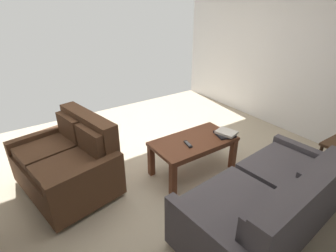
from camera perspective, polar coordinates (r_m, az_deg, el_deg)
ground_plane at (r=3.47m, az=0.30°, el=-10.53°), size 4.91×5.09×0.01m
wall_left at (r=4.69m, az=26.93°, el=15.28°), size 0.12×5.09×2.81m
sofa_main at (r=2.73m, az=21.69°, el=-15.13°), size 1.85×1.03×0.82m
loveseat_near at (r=3.28m, az=-20.63°, el=-7.20°), size 1.06×1.33×0.87m
coffee_table at (r=3.33m, az=5.57°, el=-4.15°), size 1.06×0.57×0.47m
book_stack at (r=3.46m, az=12.43°, el=-1.54°), size 0.28×0.30×0.06m
tv_remote at (r=3.18m, az=4.37°, el=-3.94°), size 0.08×0.17×0.02m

